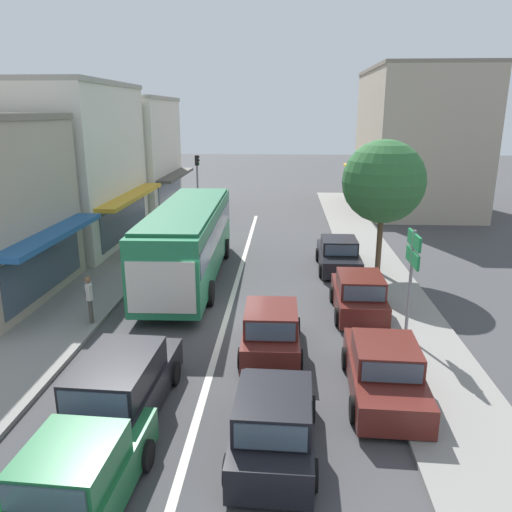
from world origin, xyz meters
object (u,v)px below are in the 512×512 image
object	(u,v)px
pedestrian_with_handbag_near	(89,296)
pedestrian_browsing_midblock	(162,226)
parked_sedan_kerb_front	(384,371)
traffic_light_downstreet	(197,175)
wagon_behind_bus_near	(122,386)
hatchback_behind_bus_mid	(274,423)
parked_hatchback_kerb_second	(359,295)
hatchback_queue_gap_filler	(271,331)
sedan_adjacent_lane_lead	(76,482)
parked_sedan_kerb_third	(338,255)
directional_road_sign	(413,259)
street_tree_right	(384,182)
city_bus	(189,237)

from	to	relation	value
pedestrian_with_handbag_near	pedestrian_browsing_midblock	distance (m)	10.56
parked_sedan_kerb_front	traffic_light_downstreet	distance (m)	23.92
wagon_behind_bus_near	traffic_light_downstreet	world-z (taller)	traffic_light_downstreet
hatchback_behind_bus_mid	traffic_light_downstreet	size ratio (longest dim) A/B	0.89
parked_hatchback_kerb_second	traffic_light_downstreet	xyz separation A→B (m)	(-8.67, 16.91, 2.15)
hatchback_queue_gap_filler	parked_sedan_kerb_front	size ratio (longest dim) A/B	0.87
sedan_adjacent_lane_lead	parked_hatchback_kerb_second	distance (m)	11.55
parked_hatchback_kerb_second	parked_sedan_kerb_third	size ratio (longest dim) A/B	0.88
pedestrian_browsing_midblock	hatchback_queue_gap_filler	bearing A→B (deg)	-62.71
sedan_adjacent_lane_lead	parked_sedan_kerb_third	distance (m)	16.23
directional_road_sign	sedan_adjacent_lane_lead	bearing A→B (deg)	-134.85
parked_sedan_kerb_third	street_tree_right	distance (m)	3.95
pedestrian_browsing_midblock	pedestrian_with_handbag_near	bearing A→B (deg)	-89.32
city_bus	sedan_adjacent_lane_lead	size ratio (longest dim) A/B	2.55
hatchback_behind_bus_mid	hatchback_queue_gap_filler	distance (m)	4.60
city_bus	sedan_adjacent_lane_lead	world-z (taller)	city_bus
hatchback_queue_gap_filler	parked_sedan_kerb_third	xyz separation A→B (m)	(2.84, 8.52, -0.05)
wagon_behind_bus_near	sedan_adjacent_lane_lead	bearing A→B (deg)	-87.12
wagon_behind_bus_near	street_tree_right	size ratio (longest dim) A/B	0.77
wagon_behind_bus_near	street_tree_right	distance (m)	14.10
wagon_behind_bus_near	pedestrian_browsing_midblock	size ratio (longest dim) A/B	2.81
pedestrian_browsing_midblock	sedan_adjacent_lane_lead	bearing A→B (deg)	-80.93
hatchback_behind_bus_mid	pedestrian_with_handbag_near	size ratio (longest dim) A/B	2.30
parked_sedan_kerb_third	pedestrian_with_handbag_near	xyz separation A→B (m)	(-8.99, -6.92, 0.40)
city_bus	hatchback_queue_gap_filler	xyz separation A→B (m)	(3.72, -6.63, -1.17)
parked_sedan_kerb_front	parked_sedan_kerb_third	xyz separation A→B (m)	(-0.10, 10.67, 0.00)
sedan_adjacent_lane_lead	parked_sedan_kerb_front	size ratio (longest dim) A/B	1.01
hatchback_behind_bus_mid	city_bus	bearing A→B (deg)	109.19
traffic_light_downstreet	street_tree_right	xyz separation A→B (m)	(10.15, -12.32, 1.30)
traffic_light_downstreet	street_tree_right	bearing A→B (deg)	-50.53
pedestrian_browsing_midblock	directional_road_sign	bearing A→B (deg)	-46.44
sedan_adjacent_lane_lead	street_tree_right	distance (m)	16.62
parked_hatchback_kerb_second	traffic_light_downstreet	distance (m)	19.12
sedan_adjacent_lane_lead	pedestrian_with_handbag_near	distance (m)	8.60
hatchback_behind_bus_mid	street_tree_right	bearing A→B (deg)	70.71
directional_road_sign	hatchback_queue_gap_filler	bearing A→B (deg)	-165.70
street_tree_right	parked_sedan_kerb_front	bearing A→B (deg)	-98.98
sedan_adjacent_lane_lead	traffic_light_downstreet	xyz separation A→B (m)	(-2.34, 26.57, 2.19)
wagon_behind_bus_near	directional_road_sign	world-z (taller)	directional_road_sign
parked_hatchback_kerb_second	parked_sedan_kerb_third	distance (m)	5.37
hatchback_behind_bus_mid	traffic_light_downstreet	bearing A→B (deg)	103.30
wagon_behind_bus_near	parked_sedan_kerb_front	distance (m)	6.52
traffic_light_downstreet	street_tree_right	world-z (taller)	street_tree_right
sedan_adjacent_lane_lead	traffic_light_downstreet	distance (m)	26.76
traffic_light_downstreet	hatchback_queue_gap_filler	bearing A→B (deg)	-74.31
sedan_adjacent_lane_lead	parked_sedan_kerb_third	bearing A→B (deg)	67.78
parked_sedan_kerb_front	parked_hatchback_kerb_second	world-z (taller)	parked_hatchback_kerb_second
sedan_adjacent_lane_lead	parked_hatchback_kerb_second	bearing A→B (deg)	56.78
parked_sedan_kerb_front	parked_hatchback_kerb_second	bearing A→B (deg)	89.08
sedan_adjacent_lane_lead	parked_hatchback_kerb_second	size ratio (longest dim) A/B	1.15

